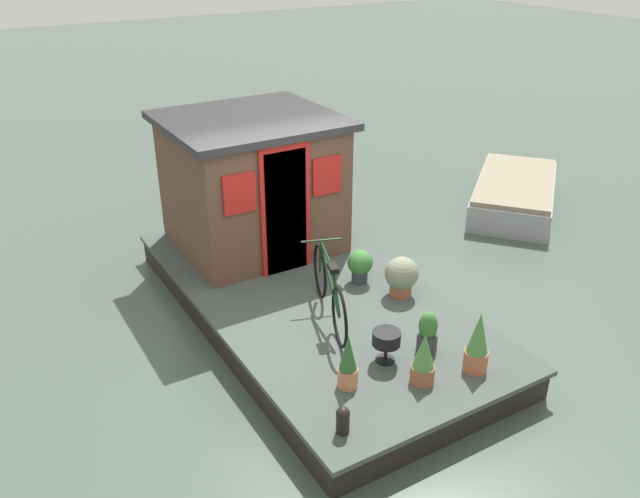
% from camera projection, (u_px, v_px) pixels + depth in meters
% --- Properties ---
extents(ground_plane, '(60.00, 60.00, 0.00)m').
position_uv_depth(ground_plane, '(312.00, 318.00, 8.60)').
color(ground_plane, '#47564C').
extents(houseboat_deck, '(5.55, 2.81, 0.40)m').
position_uv_depth(houseboat_deck, '(312.00, 305.00, 8.51)').
color(houseboat_deck, '#424C47').
rests_on(houseboat_deck, ground_plane).
extents(houseboat_cabin, '(2.15, 2.32, 1.90)m').
position_uv_depth(houseboat_cabin, '(253.00, 182.00, 9.27)').
color(houseboat_cabin, brown).
rests_on(houseboat_cabin, houseboat_deck).
extents(bicycle, '(1.69, 0.70, 0.83)m').
position_uv_depth(bicycle, '(329.00, 290.00, 7.70)').
color(bicycle, black).
rests_on(bicycle, houseboat_deck).
extents(potted_plant_ivy, '(0.21, 0.21, 0.62)m').
position_uv_depth(potted_plant_ivy, '(348.00, 362.00, 6.58)').
color(potted_plant_ivy, '#C6754C').
rests_on(potted_plant_ivy, houseboat_deck).
extents(potted_plant_geranium, '(0.26, 0.26, 0.70)m').
position_uv_depth(potted_plant_geranium, '(478.00, 343.00, 6.80)').
color(potted_plant_geranium, '#B2603D').
rests_on(potted_plant_geranium, houseboat_deck).
extents(potted_plant_fern, '(0.33, 0.33, 0.45)m').
position_uv_depth(potted_plant_fern, '(360.00, 265.00, 8.54)').
color(potted_plant_fern, '#38383D').
rests_on(potted_plant_fern, houseboat_deck).
extents(potted_plant_rosemary, '(0.43, 0.43, 0.52)m').
position_uv_depth(potted_plant_rosemary, '(401.00, 276.00, 8.22)').
color(potted_plant_rosemary, '#935138').
rests_on(potted_plant_rosemary, houseboat_deck).
extents(potted_plant_sage, '(0.25, 0.25, 0.58)m').
position_uv_depth(potted_plant_sage, '(424.00, 360.00, 6.65)').
color(potted_plant_sage, '#935138').
rests_on(potted_plant_sage, houseboat_deck).
extents(potted_plant_mint, '(0.23, 0.23, 0.49)m').
position_uv_depth(potted_plant_mint, '(428.00, 333.00, 7.17)').
color(potted_plant_mint, '#38383D').
rests_on(potted_plant_mint, houseboat_deck).
extents(charcoal_grill, '(0.31, 0.31, 0.37)m').
position_uv_depth(charcoal_grill, '(386.00, 340.00, 6.98)').
color(charcoal_grill, black).
rests_on(charcoal_grill, houseboat_deck).
extents(mooring_bollard, '(0.13, 0.13, 0.28)m').
position_uv_depth(mooring_bollard, '(343.00, 419.00, 6.04)').
color(mooring_bollard, black).
rests_on(mooring_bollard, houseboat_deck).
extents(dinghy_boat, '(2.80, 2.99, 0.55)m').
position_uv_depth(dinghy_boat, '(514.00, 194.00, 11.80)').
color(dinghy_boat, '#99999E').
rests_on(dinghy_boat, ground_plane).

